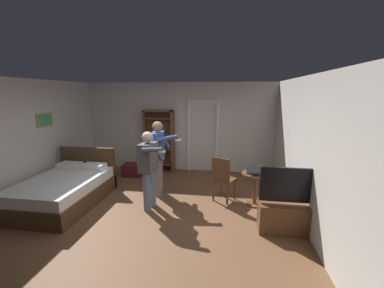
% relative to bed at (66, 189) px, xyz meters
% --- Properties ---
extents(ground_plane, '(6.16, 6.16, 0.00)m').
position_rel_bed_xyz_m(ground_plane, '(1.95, -0.15, -0.30)').
color(ground_plane, brown).
extents(wall_back, '(5.84, 0.12, 2.62)m').
position_rel_bed_xyz_m(wall_back, '(1.95, 2.67, 1.01)').
color(wall_back, beige).
rests_on(wall_back, ground_plane).
extents(wall_left, '(0.15, 5.75, 2.62)m').
position_rel_bed_xyz_m(wall_left, '(-0.91, -0.14, 1.01)').
color(wall_left, beige).
rests_on(wall_left, ground_plane).
extents(wall_right, '(0.12, 5.75, 2.62)m').
position_rel_bed_xyz_m(wall_right, '(4.81, -0.15, 1.01)').
color(wall_right, beige).
rests_on(wall_right, ground_plane).
extents(doorway_frame, '(0.93, 0.08, 2.13)m').
position_rel_bed_xyz_m(doorway_frame, '(2.68, 2.59, 0.92)').
color(doorway_frame, white).
rests_on(doorway_frame, ground_plane).
extents(bed, '(1.40, 2.03, 1.02)m').
position_rel_bed_xyz_m(bed, '(0.00, 0.00, 0.00)').
color(bed, '#4C331E').
rests_on(bed, ground_plane).
extents(bookshelf, '(0.89, 0.32, 1.83)m').
position_rel_bed_xyz_m(bookshelf, '(1.39, 2.44, 0.68)').
color(bookshelf, brown).
rests_on(bookshelf, ground_plane).
extents(tv_flatscreen, '(1.01, 0.40, 1.14)m').
position_rel_bed_xyz_m(tv_flatscreen, '(4.45, -0.45, 0.03)').
color(tv_flatscreen, brown).
rests_on(tv_flatscreen, ground_plane).
extents(side_table, '(0.59, 0.59, 0.70)m').
position_rel_bed_xyz_m(side_table, '(4.00, 0.49, 0.16)').
color(side_table, brown).
rests_on(side_table, ground_plane).
extents(laptop, '(0.36, 0.36, 0.17)m').
position_rel_bed_xyz_m(laptop, '(3.96, 0.45, 0.45)').
color(laptop, black).
rests_on(laptop, side_table).
extents(bottle_on_table, '(0.06, 0.06, 0.24)m').
position_rel_bed_xyz_m(bottle_on_table, '(4.14, 0.41, 0.50)').
color(bottle_on_table, '#36382D').
rests_on(bottle_on_table, side_table).
extents(wooden_chair, '(0.57, 0.57, 0.99)m').
position_rel_bed_xyz_m(wooden_chair, '(3.32, 0.58, 0.24)').
color(wooden_chair, brown).
rests_on(wooden_chair, ground_plane).
extents(person_blue_shirt, '(0.58, 0.63, 1.59)m').
position_rel_bed_xyz_m(person_blue_shirt, '(1.86, 0.04, 0.61)').
color(person_blue_shirt, slate).
rests_on(person_blue_shirt, ground_plane).
extents(person_striped_shirt, '(0.73, 0.64, 1.70)m').
position_rel_bed_xyz_m(person_striped_shirt, '(1.86, 0.74, 0.69)').
color(person_striped_shirt, gray).
rests_on(person_striped_shirt, ground_plane).
extents(suitcase_dark, '(0.55, 0.43, 0.35)m').
position_rel_bed_xyz_m(suitcase_dark, '(0.75, 1.84, -0.13)').
color(suitcase_dark, '#4C1919').
rests_on(suitcase_dark, ground_plane).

